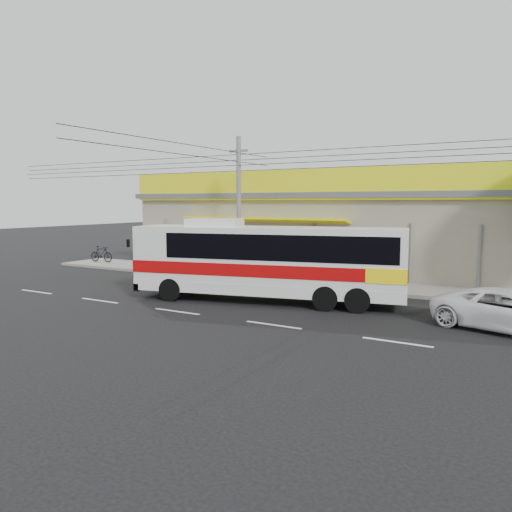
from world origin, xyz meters
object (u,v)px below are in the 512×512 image
(utility_pole, at_px, (239,162))
(white_car, at_px, (512,311))
(motorbike_red, at_px, (207,267))
(motorbike_dark, at_px, (101,254))
(coach_bus, at_px, (271,258))

(utility_pole, bearing_deg, white_car, -20.67)
(motorbike_red, bearing_deg, utility_pole, -59.89)
(motorbike_dark, relative_size, white_car, 0.38)
(motorbike_red, bearing_deg, coach_bus, -116.44)
(coach_bus, distance_m, utility_pole, 7.68)
(coach_bus, height_order, utility_pole, utility_pole)
(motorbike_dark, bearing_deg, utility_pole, -99.02)
(coach_bus, relative_size, white_car, 2.38)
(motorbike_red, xyz_separation_m, utility_pole, (1.58, 0.68, 5.45))
(coach_bus, height_order, motorbike_red, coach_bus)
(coach_bus, xyz_separation_m, motorbike_red, (-6.00, 3.93, -1.20))
(motorbike_red, distance_m, utility_pole, 5.72)
(coach_bus, bearing_deg, utility_pole, 120.63)
(motorbike_red, height_order, motorbike_dark, motorbike_dark)
(coach_bus, distance_m, motorbike_red, 7.27)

